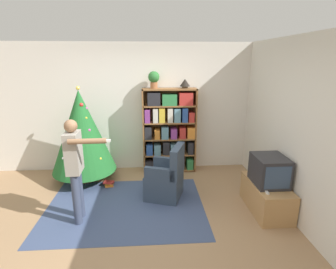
% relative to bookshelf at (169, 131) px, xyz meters
% --- Properties ---
extents(ground_plane, '(14.00, 14.00, 0.00)m').
position_rel_bookshelf_xyz_m(ground_plane, '(-0.62, -1.82, -0.87)').
color(ground_plane, '#9E7A56').
extents(wall_back, '(8.00, 0.10, 2.60)m').
position_rel_bookshelf_xyz_m(wall_back, '(-0.62, 0.23, 0.43)').
color(wall_back, silver).
rests_on(wall_back, ground_plane).
extents(wall_right, '(0.10, 8.00, 2.60)m').
position_rel_bookshelf_xyz_m(wall_right, '(1.70, -1.82, 0.43)').
color(wall_right, silver).
rests_on(wall_right, ground_plane).
extents(area_rug, '(2.48, 1.85, 0.01)m').
position_rel_bookshelf_xyz_m(area_rug, '(-0.80, -1.41, -0.87)').
color(area_rug, '#3D4C70').
rests_on(area_rug, ground_plane).
extents(bookshelf, '(1.08, 0.31, 1.72)m').
position_rel_bookshelf_xyz_m(bookshelf, '(0.00, 0.00, 0.00)').
color(bookshelf, brown).
rests_on(bookshelf, ground_plane).
extents(tv_stand, '(0.49, 0.95, 0.45)m').
position_rel_bookshelf_xyz_m(tv_stand, '(1.39, -1.63, -0.64)').
color(tv_stand, tan).
rests_on(tv_stand, ground_plane).
extents(television, '(0.45, 0.54, 0.43)m').
position_rel_bookshelf_xyz_m(television, '(1.39, -1.64, -0.20)').
color(television, '#28282D').
rests_on(television, tv_stand).
extents(game_remote, '(0.04, 0.12, 0.02)m').
position_rel_bookshelf_xyz_m(game_remote, '(1.24, -1.92, -0.40)').
color(game_remote, white).
rests_on(game_remote, tv_stand).
extents(christmas_tree, '(1.19, 1.19, 1.82)m').
position_rel_bookshelf_xyz_m(christmas_tree, '(-1.65, -0.37, 0.11)').
color(christmas_tree, '#4C3323').
rests_on(christmas_tree, ground_plane).
extents(armchair, '(0.72, 0.71, 0.92)m').
position_rel_bookshelf_xyz_m(armchair, '(-0.13, -1.12, -0.55)').
color(armchair, '#334256').
rests_on(armchair, ground_plane).
extents(standing_person, '(0.63, 0.47, 1.51)m').
position_rel_bookshelf_xyz_m(standing_person, '(-1.42, -1.71, 0.02)').
color(standing_person, '#38425B').
rests_on(standing_person, ground_plane).
extents(potted_plant, '(0.22, 0.22, 0.33)m').
position_rel_bookshelf_xyz_m(potted_plant, '(-0.30, 0.01, 1.04)').
color(potted_plant, '#935B38').
rests_on(potted_plant, bookshelf).
extents(table_lamp, '(0.20, 0.20, 0.18)m').
position_rel_bookshelf_xyz_m(table_lamp, '(0.30, 0.01, 0.95)').
color(table_lamp, '#473828').
rests_on(table_lamp, bookshelf).
extents(book_pile_near_tree, '(0.20, 0.18, 0.09)m').
position_rel_bookshelf_xyz_m(book_pile_near_tree, '(-1.17, -0.65, -0.83)').
color(book_pile_near_tree, orange).
rests_on(book_pile_near_tree, ground_plane).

